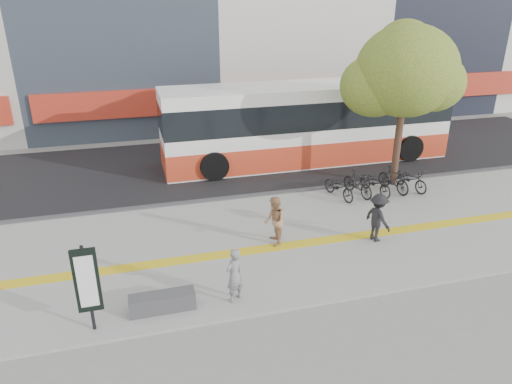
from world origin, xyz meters
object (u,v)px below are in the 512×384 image
object	(u,v)px
street_tree	(404,73)
pedestrian_dark	(378,218)
bench	(162,302)
signboard	(87,282)
bus	(307,126)
seated_woman	(234,275)
pedestrian_tan	(274,221)

from	to	relation	value
street_tree	pedestrian_dark	distance (m)	6.32
bench	signboard	xyz separation A→B (m)	(-1.60, -0.31, 1.06)
street_tree	bus	world-z (taller)	street_tree
signboard	pedestrian_dark	xyz separation A→B (m)	(8.40, 2.13, -0.51)
bench	signboard	distance (m)	1.94
signboard	seated_woman	distance (m)	3.45
street_tree	pedestrian_dark	xyz separation A→B (m)	(-2.98, -4.20, -3.66)
street_tree	pedestrian_dark	size ratio (longest dim) A/B	4.06
bench	seated_woman	bearing A→B (deg)	-2.22
street_tree	bench	bearing A→B (deg)	-148.38
street_tree	pedestrian_tan	size ratio (longest dim) A/B	4.06
bench	bus	distance (m)	12.32
bench	seated_woman	xyz separation A→B (m)	(1.80, -0.07, 0.51)
street_tree	pedestrian_tan	distance (m)	8.01
signboard	pedestrian_tan	distance (m)	5.92
signboard	pedestrian_dark	bearing A→B (deg)	14.20
bench	street_tree	xyz separation A→B (m)	(9.78, 6.02, 4.21)
seated_woman	pedestrian_tan	size ratio (longest dim) A/B	0.95
seated_woman	pedestrian_dark	world-z (taller)	pedestrian_dark
bus	seated_woman	world-z (taller)	bus
street_tree	pedestrian_tan	xyz separation A→B (m)	(-6.15, -3.60, -3.66)
bus	signboard	bearing A→B (deg)	-132.17
bus	pedestrian_tan	world-z (taller)	bus
bench	street_tree	bearing A→B (deg)	31.62
pedestrian_tan	pedestrian_dark	size ratio (longest dim) A/B	1.00
bus	pedestrian_dark	size ratio (longest dim) A/B	8.43
pedestrian_tan	pedestrian_dark	distance (m)	3.23
street_tree	signboard	bearing A→B (deg)	-150.93
bus	bench	bearing A→B (deg)	-127.58
bus	pedestrian_tan	bearing A→B (deg)	-117.77
signboard	seated_woman	bearing A→B (deg)	3.97
seated_woman	pedestrian_tan	bearing A→B (deg)	-159.67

